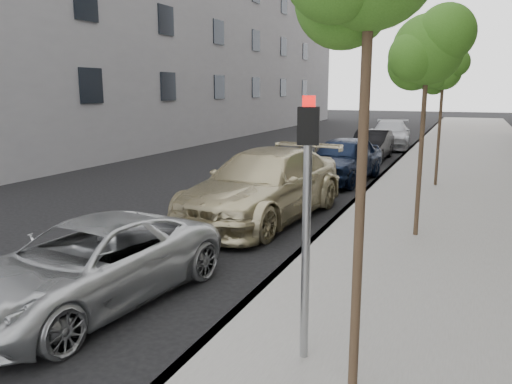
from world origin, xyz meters
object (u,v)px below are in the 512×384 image
Objects in this scene: sedan_blue at (343,159)px; signal_pole at (307,200)px; minivan at (89,264)px; sedan_black at (372,145)px; tree_far at (444,73)px; sedan_rear at (390,134)px; suv at (264,185)px; tree_mid at (429,49)px.

signal_pole is at bearing -72.26° from sedan_blue.
sedan_black is at bearing 93.50° from minivan.
sedan_blue is (-3.33, 0.23, -3.05)m from tree_far.
minivan is at bearing -110.17° from tree_far.
signal_pole is at bearing -89.23° from sedan_rear.
sedan_black is 5.47m from sedan_rear.
sedan_rear is at bearing 96.23° from sedan_blue.
tree_far is 7.95m from sedan_black.
sedan_black is at bearing 93.78° from suv.
tree_far reaches higher than suv.
tree_far is 0.73× the size of suv.
tree_far reaches higher than minivan.
tree_mid is 1.04× the size of minivan.
sedan_rear is (-3.33, 18.43, -3.37)m from tree_mid.
signal_pole is 24.57m from sedan_rear.
sedan_blue is (-3.33, 6.73, -3.33)m from tree_mid.
suv is (-3.92, 0.51, -3.26)m from tree_mid.
signal_pole is at bearing -93.40° from tree_far.
suv is 17.93m from sedan_rear.
tree_mid is 0.90× the size of sedan_rear.
tree_far is at bearing 73.07° from signal_pole.
tree_mid is 5.12m from suv.
sedan_rear is (1.09, 23.96, 0.13)m from minivan.
tree_far is at bearing 2.26° from sedan_blue.
sedan_blue reaches higher than sedan_rear.
suv is 1.13× the size of sedan_rear.
sedan_black is at bearing 84.44° from signal_pole.
minivan is at bearing -92.79° from sedan_black.
signal_pole is 7.32m from suv.
tree_mid is 8.21m from sedan_blue.
tree_far is 12.76m from sedan_rear.
sedan_black is (-2.65, 18.93, -1.39)m from signal_pole.
sedan_black is at bearing -95.97° from sedan_rear.
minivan is 6.06m from suv.
signal_pole is at bearing -0.21° from minivan.
signal_pole is at bearing -97.06° from tree_mid.
sedan_rear is (0.59, 17.92, -0.11)m from suv.
sedan_rear is at bearing 100.24° from tree_mid.
suv is 12.46m from sedan_black.
tree_mid reaches higher than suv.
tree_far reaches higher than signal_pole.
tree_mid is at bearing 58.05° from minivan.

